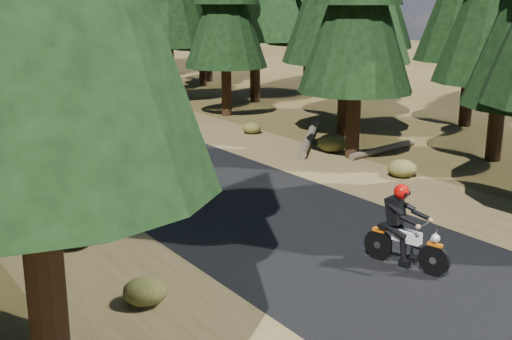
# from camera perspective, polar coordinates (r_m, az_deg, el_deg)

# --- Properties ---
(ground) EXTENTS (120.00, 120.00, 0.00)m
(ground) POSITION_cam_1_polar(r_m,az_deg,el_deg) (15.23, 3.21, -5.19)
(ground) COLOR #433417
(ground) RESTS_ON ground
(road) EXTENTS (6.00, 100.00, 0.01)m
(road) POSITION_cam_1_polar(r_m,az_deg,el_deg) (19.23, -5.92, -0.96)
(road) COLOR black
(road) RESTS_ON ground
(shoulder_l) EXTENTS (3.20, 100.00, 0.01)m
(shoulder_l) POSITION_cam_1_polar(r_m,az_deg,el_deg) (17.61, -19.17, -3.22)
(shoulder_l) COLOR brown
(shoulder_l) RESTS_ON ground
(shoulder_r) EXTENTS (3.20, 100.00, 0.01)m
(shoulder_r) POSITION_cam_1_polar(r_m,az_deg,el_deg) (21.73, 4.77, 0.89)
(shoulder_r) COLOR brown
(shoulder_r) RESTS_ON ground
(log_near) EXTENTS (4.39, 4.53, 0.32)m
(log_near) POSITION_cam_1_polar(r_m,az_deg,el_deg) (24.66, 4.77, 2.93)
(log_near) COLOR #4C4233
(log_near) RESTS_ON ground
(log_far) EXTENTS (3.51, 0.71, 0.24)m
(log_far) POSITION_cam_1_polar(r_m,az_deg,el_deg) (23.16, 11.26, 1.82)
(log_far) COLOR #4C4233
(log_far) RESTS_ON ground
(understory_shrubs) EXTENTS (14.30, 27.25, 0.64)m
(understory_shrubs) POSITION_cam_1_polar(r_m,az_deg,el_deg) (21.63, -8.45, 1.43)
(understory_shrubs) COLOR #474C1E
(understory_shrubs) RESTS_ON ground
(rider_lead) EXTENTS (1.01, 1.99, 1.70)m
(rider_lead) POSITION_cam_1_polar(r_m,az_deg,el_deg) (13.20, 13.19, -6.13)
(rider_lead) COLOR silver
(rider_lead) RESTS_ON road
(rider_follow) EXTENTS (1.00, 2.07, 1.77)m
(rider_follow) POSITION_cam_1_polar(r_m,az_deg,el_deg) (17.27, -5.64, -0.75)
(rider_follow) COLOR maroon
(rider_follow) RESTS_ON road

